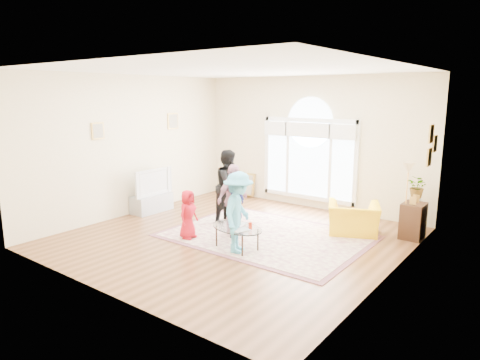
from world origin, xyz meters
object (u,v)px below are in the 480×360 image
Objects in this scene: area_rug at (267,236)px; television at (151,182)px; armchair at (353,219)px; coffee_table at (237,228)px; tv_console at (152,203)px.

area_rug is 3.32× the size of television.
armchair reaches higher than area_rug.
television reaches higher than coffee_table.
armchair is at bearing 66.41° from coffee_table.
tv_console is 4.70m from armchair.
area_rug is at bearing 2.69° from television.
coffee_table is (3.18, -0.79, 0.19)m from tv_console.
area_rug is 1.76m from armchair.
armchair is at bearing 16.13° from television.
armchair is (1.33, 2.09, -0.08)m from coffee_table.
coffee_table is at bearing -91.91° from area_rug.
area_rug is 3.22m from tv_console.
armchair is (4.50, 1.30, -0.41)m from television.
armchair reaches higher than tv_console.
television is 0.94× the size of coffee_table.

